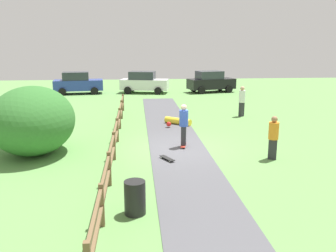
{
  "coord_description": "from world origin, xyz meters",
  "views": [
    {
      "loc": [
        -1.71,
        -14.56,
        4.37
      ],
      "look_at": [
        -0.42,
        -0.06,
        1.0
      ],
      "focal_mm": 38.36,
      "sensor_mm": 36.0,
      "label": 1
    }
  ],
  "objects_px": {
    "skater_riding": "(184,123)",
    "parked_car_blue": "(78,83)",
    "bush_large": "(33,121)",
    "bystander_orange": "(273,136)",
    "skater_fallen": "(177,121)",
    "skateboard_loose": "(167,158)",
    "parked_car_black": "(211,82)",
    "trash_bin": "(135,198)",
    "bystander_white": "(242,100)",
    "parked_car_white": "(144,82)"
  },
  "relations": [
    {
      "from": "bystander_orange",
      "to": "parked_car_white",
      "type": "relative_size",
      "value": 0.38
    },
    {
      "from": "skater_fallen",
      "to": "skateboard_loose",
      "type": "bearing_deg",
      "value": -100.11
    },
    {
      "from": "skater_fallen",
      "to": "parked_car_black",
      "type": "height_order",
      "value": "parked_car_black"
    },
    {
      "from": "skater_riding",
      "to": "bystander_orange",
      "type": "xyz_separation_m",
      "value": [
        3.19,
        -1.93,
        -0.12
      ]
    },
    {
      "from": "skateboard_loose",
      "to": "parked_car_white",
      "type": "height_order",
      "value": "parked_car_white"
    },
    {
      "from": "bush_large",
      "to": "bystander_white",
      "type": "bearing_deg",
      "value": 32.45
    },
    {
      "from": "bush_large",
      "to": "bystander_orange",
      "type": "height_order",
      "value": "bush_large"
    },
    {
      "from": "bush_large",
      "to": "parked_car_white",
      "type": "xyz_separation_m",
      "value": [
        4.82,
        17.8,
        -0.41
      ]
    },
    {
      "from": "skater_riding",
      "to": "skateboard_loose",
      "type": "xyz_separation_m",
      "value": [
        -0.86,
        -1.74,
        -0.96
      ]
    },
    {
      "from": "bystander_orange",
      "to": "parked_car_black",
      "type": "distance_m",
      "value": 19.39
    },
    {
      "from": "parked_car_blue",
      "to": "parked_car_black",
      "type": "bearing_deg",
      "value": -0.03
    },
    {
      "from": "skater_riding",
      "to": "parked_car_black",
      "type": "xyz_separation_m",
      "value": [
        4.77,
        17.4,
        -0.09
      ]
    },
    {
      "from": "bystander_white",
      "to": "skater_riding",
      "type": "bearing_deg",
      "value": -124.91
    },
    {
      "from": "skater_fallen",
      "to": "skateboard_loose",
      "type": "distance_m",
      "value": 6.14
    },
    {
      "from": "skater_riding",
      "to": "parked_car_white",
      "type": "xyz_separation_m",
      "value": [
        -1.28,
        17.42,
        -0.09
      ]
    },
    {
      "from": "skateboard_loose",
      "to": "bystander_orange",
      "type": "distance_m",
      "value": 4.14
    },
    {
      "from": "trash_bin",
      "to": "skateboard_loose",
      "type": "xyz_separation_m",
      "value": [
        1.21,
        4.29,
        -0.36
      ]
    },
    {
      "from": "bush_large",
      "to": "skater_fallen",
      "type": "height_order",
      "value": "bush_large"
    },
    {
      "from": "bush_large",
      "to": "trash_bin",
      "type": "relative_size",
      "value": 4.36
    },
    {
      "from": "trash_bin",
      "to": "bystander_orange",
      "type": "height_order",
      "value": "bystander_orange"
    },
    {
      "from": "parked_car_black",
      "to": "skater_riding",
      "type": "bearing_deg",
      "value": -105.35
    },
    {
      "from": "bystander_white",
      "to": "parked_car_blue",
      "type": "distance_m",
      "value": 15.98
    },
    {
      "from": "skater_riding",
      "to": "parked_car_white",
      "type": "distance_m",
      "value": 17.47
    },
    {
      "from": "parked_car_blue",
      "to": "skater_riding",
      "type": "bearing_deg",
      "value": -67.82
    },
    {
      "from": "skater_riding",
      "to": "skater_fallen",
      "type": "bearing_deg",
      "value": 87.12
    },
    {
      "from": "skater_fallen",
      "to": "bystander_white",
      "type": "distance_m",
      "value": 4.69
    },
    {
      "from": "skater_riding",
      "to": "skateboard_loose",
      "type": "height_order",
      "value": "skater_riding"
    },
    {
      "from": "bush_large",
      "to": "bystander_orange",
      "type": "xyz_separation_m",
      "value": [
        9.3,
        -1.54,
        -0.44
      ]
    },
    {
      "from": "skater_riding",
      "to": "parked_car_blue",
      "type": "height_order",
      "value": "parked_car_blue"
    },
    {
      "from": "trash_bin",
      "to": "skater_fallen",
      "type": "height_order",
      "value": "trash_bin"
    },
    {
      "from": "trash_bin",
      "to": "skateboard_loose",
      "type": "bearing_deg",
      "value": 74.24
    },
    {
      "from": "trash_bin",
      "to": "skateboard_loose",
      "type": "relative_size",
      "value": 1.12
    },
    {
      "from": "skater_riding",
      "to": "skateboard_loose",
      "type": "distance_m",
      "value": 2.17
    },
    {
      "from": "bush_large",
      "to": "parked_car_black",
      "type": "xyz_separation_m",
      "value": [
        10.88,
        17.78,
        -0.41
      ]
    },
    {
      "from": "bush_large",
      "to": "skateboard_loose",
      "type": "bearing_deg",
      "value": -14.5
    },
    {
      "from": "bystander_orange",
      "to": "parked_car_black",
      "type": "height_order",
      "value": "parked_car_black"
    },
    {
      "from": "skateboard_loose",
      "to": "bystander_orange",
      "type": "relative_size",
      "value": 0.47
    },
    {
      "from": "skater_fallen",
      "to": "bystander_orange",
      "type": "height_order",
      "value": "bystander_orange"
    },
    {
      "from": "bush_large",
      "to": "bystander_orange",
      "type": "relative_size",
      "value": 2.32
    },
    {
      "from": "bystander_white",
      "to": "parked_car_white",
      "type": "relative_size",
      "value": 0.41
    },
    {
      "from": "skateboard_loose",
      "to": "bystander_orange",
      "type": "height_order",
      "value": "bystander_orange"
    },
    {
      "from": "skater_riding",
      "to": "skater_fallen",
      "type": "height_order",
      "value": "skater_riding"
    },
    {
      "from": "trash_bin",
      "to": "parked_car_blue",
      "type": "relative_size",
      "value": 0.21
    },
    {
      "from": "parked_car_white",
      "to": "bush_large",
      "type": "bearing_deg",
      "value": -105.16
    },
    {
      "from": "skater_riding",
      "to": "parked_car_blue",
      "type": "distance_m",
      "value": 18.79
    },
    {
      "from": "skater_fallen",
      "to": "bystander_orange",
      "type": "xyz_separation_m",
      "value": [
        2.98,
        -6.23,
        0.73
      ]
    },
    {
      "from": "bush_large",
      "to": "parked_car_blue",
      "type": "height_order",
      "value": "bush_large"
    },
    {
      "from": "skater_fallen",
      "to": "skater_riding",
      "type": "bearing_deg",
      "value": -92.88
    },
    {
      "from": "bush_large",
      "to": "trash_bin",
      "type": "height_order",
      "value": "bush_large"
    },
    {
      "from": "skater_riding",
      "to": "bystander_white",
      "type": "relative_size",
      "value": 1.0
    }
  ]
}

